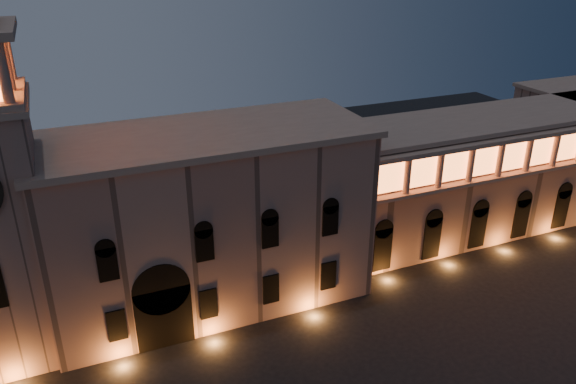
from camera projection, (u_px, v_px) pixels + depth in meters
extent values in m
cube|color=#916B5E|center=(209.00, 222.00, 54.04)|extent=(30.00, 12.00, 17.00)
cube|color=#A1816F|center=(203.00, 135.00, 50.45)|extent=(30.80, 12.80, 0.60)
cube|color=black|center=(163.00, 315.00, 49.62)|extent=(5.00, 1.40, 6.00)
cylinder|color=black|center=(160.00, 286.00, 48.40)|extent=(5.00, 1.40, 5.00)
cube|color=orange|center=(164.00, 318.00, 49.54)|extent=(4.20, 0.20, 5.00)
cylinder|color=#A1816F|center=(3.00, 72.00, 38.01)|extent=(0.76, 0.76, 4.20)
cylinder|color=#A1816F|center=(7.00, 53.00, 44.41)|extent=(0.76, 0.76, 4.20)
cylinder|color=#A1816F|center=(5.00, 62.00, 41.21)|extent=(0.76, 0.76, 4.20)
cube|color=#8B6559|center=(476.00, 176.00, 68.38)|extent=(40.00, 10.00, 14.00)
cube|color=#A1816F|center=(484.00, 119.00, 65.42)|extent=(40.60, 10.60, 0.50)
cube|color=#A1816F|center=(511.00, 175.00, 62.82)|extent=(40.00, 1.20, 0.40)
cube|color=#A1816F|center=(518.00, 138.00, 61.06)|extent=(40.00, 1.40, 0.50)
cube|color=orange|center=(511.00, 155.00, 62.38)|extent=(38.00, 0.15, 3.60)
cylinder|color=#A1816F|center=(373.00, 181.00, 55.54)|extent=(0.70, 0.70, 4.00)
cylinder|color=#A1816F|center=(407.00, 175.00, 56.96)|extent=(0.70, 0.70, 4.00)
cylinder|color=#A1816F|center=(440.00, 169.00, 58.38)|extent=(0.70, 0.70, 4.00)
cylinder|color=#A1816F|center=(471.00, 164.00, 59.79)|extent=(0.70, 0.70, 4.00)
cylinder|color=#A1816F|center=(500.00, 159.00, 61.21)|extent=(0.70, 0.70, 4.00)
cylinder|color=#A1816F|center=(528.00, 154.00, 62.63)|extent=(0.70, 0.70, 4.00)
cylinder|color=#A1816F|center=(555.00, 149.00, 64.05)|extent=(0.70, 0.70, 4.00)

